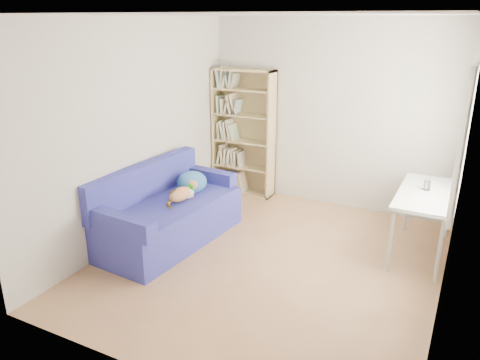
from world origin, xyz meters
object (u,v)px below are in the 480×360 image
Objects in this scene: bookshelf at (244,138)px; pen_cup at (427,185)px; desk at (425,198)px; sofa at (167,213)px.

bookshelf is 11.47× the size of pen_cup.
bookshelf is 2.84m from desk.
pen_cup is at bearing -16.18° from bookshelf.
bookshelf is at bearing 162.17° from desk.
desk is at bearing -17.83° from bookshelf.
bookshelf is at bearing 163.82° from pen_cup.
desk is 0.16m from pen_cup.
bookshelf is 1.50× the size of desk.
sofa is 1.54× the size of desk.
bookshelf is (0.08, 1.89, 0.52)m from sofa.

